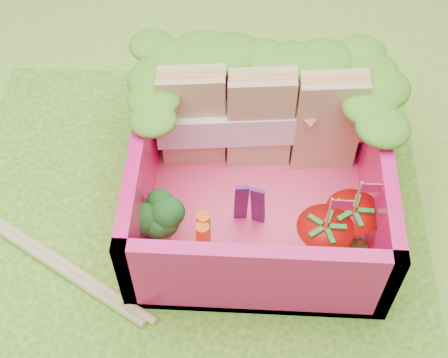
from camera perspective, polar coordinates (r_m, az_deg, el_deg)
ground at (r=3.43m, az=-3.27°, el=-5.75°), size 14.00×14.00×0.00m
placemat at (r=3.41m, az=-3.28°, el=-5.62°), size 2.60×2.60×0.03m
bento_floor at (r=3.50m, az=3.00°, el=-2.37°), size 1.30×1.30×0.05m
bento_box at (r=3.30m, az=3.18°, el=0.14°), size 1.30×1.30×0.55m
lettuce_ruffle at (r=3.38m, az=3.57°, el=10.04°), size 1.43×0.83×0.11m
sandwich_stack at (r=3.45m, az=3.42°, el=5.41°), size 1.15×0.28×0.63m
broccoli at (r=3.20m, az=-6.16°, el=-3.69°), size 0.34×0.34×0.27m
carrot_sticks at (r=3.20m, az=-1.89°, el=-5.15°), size 0.07×0.13×0.27m
purple_wedges at (r=3.23m, az=2.34°, el=-2.31°), size 0.16×0.05×0.38m
strawberry_left at (r=3.19m, az=8.95°, el=-5.74°), size 0.28×0.28×0.52m
strawberry_right at (r=3.27m, az=11.37°, el=-4.28°), size 0.28×0.28×0.52m
snap_peas at (r=3.36m, az=9.80°, el=-5.25°), size 0.62×0.52×0.05m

